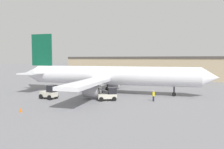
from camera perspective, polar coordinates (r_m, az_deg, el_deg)
ground_plane at (r=41.05m, az=-0.00°, el=-4.96°), size 400.00×400.00×0.00m
terminal_building at (r=74.01m, az=23.19°, el=1.59°), size 94.56×14.56×7.15m
airplane at (r=40.93m, az=-1.34°, el=-0.28°), size 37.58×30.68×11.45m
ground_crew_worker at (r=34.05m, az=10.79°, el=-5.43°), size 0.37×0.37×1.67m
baggage_tug at (r=36.79m, az=-15.98°, el=-4.56°), size 2.79×1.90×2.30m
belt_loader_truck at (r=34.29m, az=-0.92°, el=-5.16°), size 3.30×3.10×2.02m
safety_cone_near at (r=29.24m, az=-22.78°, el=-8.51°), size 0.36×0.36×0.55m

